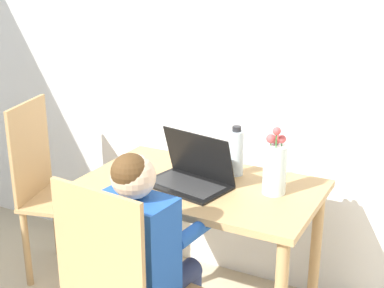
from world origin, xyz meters
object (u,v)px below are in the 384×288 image
chair_spare (54,190)px  laptop (192,173)px  person_seated (146,249)px  flower_vase (275,167)px  water_bottle (236,152)px

chair_spare → laptop: chair_spare is taller
person_seated → flower_vase: (0.31, 0.52, 0.20)m
chair_spare → laptop: 0.92m
person_seated → flower_vase: 0.64m
chair_spare → water_bottle: bearing=-97.7°
flower_vase → water_bottle: size_ratio=1.29×
water_bottle → laptop: bearing=-122.7°
flower_vase → laptop: bearing=-167.7°
person_seated → chair_spare: bearing=-23.7°
chair_spare → water_bottle: chair_spare is taller
flower_vase → chair_spare: bearing=-179.9°
chair_spare → person_seated: 1.06m
water_bottle → chair_spare: bearing=-173.1°
laptop → person_seated: bearing=-73.2°
chair_spare → person_seated: person_seated is taller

